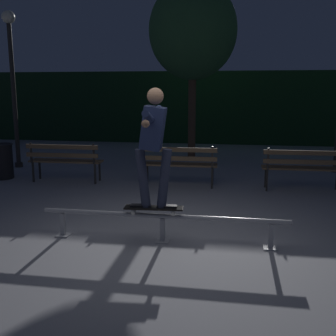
% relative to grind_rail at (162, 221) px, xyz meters
% --- Properties ---
extents(ground_plane, '(90.00, 90.00, 0.00)m').
position_rel_grind_rail_xyz_m(ground_plane, '(0.00, 0.04, -0.29)').
color(ground_plane, gray).
extents(hedge_backdrop, '(24.00, 1.20, 2.65)m').
position_rel_grind_rail_xyz_m(hedge_backdrop, '(0.00, 10.49, 1.03)').
color(hedge_backdrop, black).
rests_on(hedge_backdrop, ground).
extents(grind_rail, '(3.32, 0.18, 0.39)m').
position_rel_grind_rail_xyz_m(grind_rail, '(0.00, 0.00, 0.00)').
color(grind_rail, '#9E9EA3').
rests_on(grind_rail, ground).
extents(skateboard, '(0.79, 0.26, 0.09)m').
position_rel_grind_rail_xyz_m(skateboard, '(-0.12, 0.00, 0.17)').
color(skateboard, black).
rests_on(skateboard, grind_rail).
extents(skateboarder, '(0.63, 1.41, 1.56)m').
position_rel_grind_rail_xyz_m(skateboarder, '(-0.11, 0.00, 1.11)').
color(skateboarder, black).
rests_on(skateboarder, skateboard).
extents(park_bench_leftmost, '(1.61, 0.44, 0.88)m').
position_rel_grind_rail_xyz_m(park_bench_leftmost, '(-2.72, 3.12, 0.25)').
color(park_bench_leftmost, '#282623').
rests_on(park_bench_leftmost, ground).
extents(park_bench_left_center, '(1.61, 0.44, 0.88)m').
position_rel_grind_rail_xyz_m(park_bench_left_center, '(-0.23, 3.12, 0.25)').
color(park_bench_left_center, '#282623').
rests_on(park_bench_left_center, ground).
extents(park_bench_right_center, '(1.61, 0.44, 0.88)m').
position_rel_grind_rail_xyz_m(park_bench_right_center, '(2.27, 3.12, 0.25)').
color(park_bench_right_center, '#282623').
rests_on(park_bench_right_center, ground).
extents(tree_behind_benches, '(2.47, 2.47, 4.97)m').
position_rel_grind_rail_xyz_m(tree_behind_benches, '(-0.34, 6.72, 3.30)').
color(tree_behind_benches, '#4C3828').
rests_on(tree_behind_benches, ground).
extents(lamp_post_left, '(0.32, 0.32, 3.90)m').
position_rel_grind_rail_xyz_m(lamp_post_left, '(-4.65, 4.59, 2.19)').
color(lamp_post_left, '#282623').
rests_on(lamp_post_left, ground).
extents(trash_can, '(0.52, 0.52, 0.80)m').
position_rel_grind_rail_xyz_m(trash_can, '(-4.29, 3.25, 0.12)').
color(trash_can, black).
rests_on(trash_can, ground).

